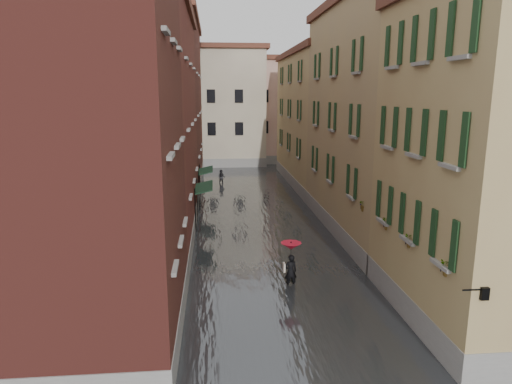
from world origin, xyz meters
name	(u,v)px	position (x,y,z in m)	size (l,w,h in m)	color
ground	(286,303)	(0.00, 0.00, 0.00)	(120.00, 120.00, 0.00)	#575759
floodwater	(256,216)	(0.00, 13.00, 0.10)	(10.00, 60.00, 0.20)	#3F4246
building_left_near	(79,150)	(-7.00, -2.00, 6.50)	(6.00, 8.00, 13.00)	maroon
building_left_mid	(137,130)	(-7.00, 9.00, 6.25)	(6.00, 14.00, 12.50)	brown
building_left_far	(164,108)	(-7.00, 24.00, 7.00)	(6.00, 16.00, 14.00)	maroon
building_right_near	(498,167)	(7.00, -2.00, 5.75)	(6.00, 8.00, 11.50)	#A18353
building_right_mid	(383,124)	(7.00, 9.00, 6.50)	(6.00, 14.00, 13.00)	#977F5B
building_right_far	(322,122)	(7.00, 24.00, 5.75)	(6.00, 16.00, 11.50)	#A18353
building_end_cream	(211,109)	(-3.00, 38.00, 6.50)	(12.00, 9.00, 13.00)	beige
building_end_pink	(284,112)	(6.00, 40.00, 6.00)	(10.00, 9.00, 12.00)	#CEA391
awning_near	(203,188)	(-3.48, 11.20, 2.47)	(1.09, 3.25, 2.80)	black
awning_far	(205,171)	(-3.49, 17.57, 2.47)	(1.09, 2.95, 2.80)	black
wall_lantern	(483,293)	(4.33, -6.00, 3.01)	(0.71, 0.22, 0.35)	black
window_planters	(400,222)	(4.12, -0.84, 3.51)	(0.59, 8.53, 0.84)	#976131
pedestrian_main	(291,261)	(0.39, 1.41, 1.24)	(0.90, 0.90, 2.06)	black
pedestrian_far	(221,178)	(-2.15, 24.54, 0.71)	(0.69, 0.54, 1.43)	black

